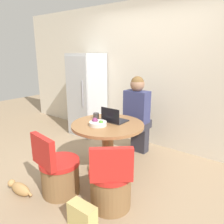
{
  "coord_description": "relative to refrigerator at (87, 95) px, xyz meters",
  "views": [
    {
      "loc": [
        1.88,
        -2.11,
        1.71
      ],
      "look_at": [
        0.02,
        0.28,
        0.87
      ],
      "focal_mm": 35.0,
      "sensor_mm": 36.0,
      "label": 1
    }
  ],
  "objects": [
    {
      "name": "cat",
      "position": [
        0.84,
        -2.08,
        -0.76
      ],
      "size": [
        0.42,
        0.16,
        0.16
      ],
      "rotation": [
        0.0,
        0.0,
        3.27
      ],
      "color": "tan",
      "rests_on": "ground_plane"
    },
    {
      "name": "laptop",
      "position": [
        1.33,
        -0.82,
        -0.08
      ],
      "size": [
        0.32,
        0.26,
        0.22
      ],
      "rotation": [
        0.0,
        0.0,
        3.14
      ],
      "color": "#232328",
      "rests_on": "dining_table"
    },
    {
      "name": "coffee_cup",
      "position": [
        1.03,
        -0.87,
        -0.07
      ],
      "size": [
        0.09,
        0.09,
        0.09
      ],
      "color": "#383333",
      "rests_on": "dining_table"
    },
    {
      "name": "ground_plane",
      "position": [
        1.3,
        -1.12,
        -0.84
      ],
      "size": [
        12.0,
        12.0,
        0.0
      ],
      "primitive_type": "plane",
      "color": "#9E8466"
    },
    {
      "name": "person_seated",
      "position": [
        1.37,
        -0.2,
        -0.09
      ],
      "size": [
        0.4,
        0.37,
        1.34
      ],
      "rotation": [
        0.0,
        0.0,
        3.14
      ],
      "color": "#2D2D38",
      "rests_on": "ground_plane"
    },
    {
      "name": "chair_near_camera",
      "position": [
        1.21,
        -1.76,
        -0.58
      ],
      "size": [
        0.49,
        0.5,
        0.81
      ],
      "rotation": [
        0.0,
        0.0,
        3.01
      ],
      "color": "brown",
      "rests_on": "ground_plane"
    },
    {
      "name": "chair_near_right_corner",
      "position": [
        1.86,
        -1.57,
        -0.58
      ],
      "size": [
        0.56,
        0.56,
        0.81
      ],
      "rotation": [
        0.0,
        0.0,
        -2.42
      ],
      "color": "brown",
      "rests_on": "ground_plane"
    },
    {
      "name": "fruit_bowl",
      "position": [
        1.26,
        -1.09,
        -0.09
      ],
      "size": [
        0.25,
        0.25,
        0.1
      ],
      "color": "beige",
      "rests_on": "dining_table"
    },
    {
      "name": "refrigerator",
      "position": [
        0.0,
        0.0,
        0.0
      ],
      "size": [
        0.61,
        0.63,
        1.69
      ],
      "color": "silver",
      "rests_on": "ground_plane"
    },
    {
      "name": "wall_back",
      "position": [
        1.3,
        0.36,
        0.46
      ],
      "size": [
        7.0,
        0.06,
        2.6
      ],
      "color": "beige",
      "rests_on": "ground_plane"
    },
    {
      "name": "handbag",
      "position": [
        1.83,
        -1.98,
        -0.71
      ],
      "size": [
        0.3,
        0.14,
        0.26
      ],
      "color": "tan",
      "rests_on": "ground_plane"
    },
    {
      "name": "dining_table",
      "position": [
        1.32,
        -0.94,
        -0.37
      ],
      "size": [
        1.04,
        1.04,
        0.72
      ],
      "color": "olive",
      "rests_on": "ground_plane"
    }
  ]
}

